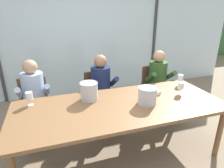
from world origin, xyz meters
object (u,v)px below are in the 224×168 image
Objects in this scene: wine_glass_center_pour at (181,86)px; chair_center at (154,85)px; chair_near_curtain at (34,102)px; wine_glass_near_bucket at (180,78)px; ice_bucket_primary at (89,91)px; person_pale_blue_shirt at (34,95)px; wine_glass_by_left_taster at (29,96)px; person_navy_polo at (102,87)px; person_olive_shirt at (159,80)px; dining_table at (121,109)px; ice_bucket_secondary at (147,95)px; chair_left_of_center at (98,93)px; tasting_bowl at (157,92)px.

chair_center is at bearing 81.07° from wine_glass_center_pour.
chair_near_curtain is at bearing 173.13° from chair_center.
wine_glass_near_bucket is 0.36m from wine_glass_center_pour.
wine_glass_center_pour is at bearing -10.06° from ice_bucket_primary.
person_pale_blue_shirt reaches higher than wine_glass_by_left_taster.
person_navy_polo and person_olive_shirt have the same top height.
dining_table is 15.23× the size of wine_glass_near_bucket.
ice_bucket_secondary is 1.39× the size of wine_glass_by_left_taster.
ice_bucket_secondary is at bearing -77.69° from chair_left_of_center.
ice_bucket_primary is at bearing -38.97° from chair_near_curtain.
ice_bucket_primary is at bearing -177.37° from wine_glass_near_bucket.
wine_glass_by_left_taster reaches higher than tasting_bowl.
person_pale_blue_shirt reaches higher than tasting_bowl.
ice_bucket_primary is at bearing 152.40° from ice_bucket_secondary.
dining_table is 2.98× the size of chair_near_curtain.
wine_glass_by_left_taster reaches higher than chair_center.
person_navy_polo is (1.05, -0.00, 0.00)m from person_pale_blue_shirt.
person_olive_shirt is 0.52m from wine_glass_near_bucket.
chair_left_of_center is 1.05m from person_pale_blue_shirt.
chair_near_curtain is at bearing 139.43° from dining_table.
person_olive_shirt is (1.09, -0.16, 0.17)m from chair_left_of_center.
dining_table is at bearing -94.34° from chair_left_of_center.
chair_near_curtain is 5.11× the size of wine_glass_near_bucket.
wine_glass_by_left_taster is 2.01m from wine_glass_center_pour.
chair_near_curtain is 1.89m from tasting_bowl.
ice_bucket_primary is at bearing 141.76° from dining_table.
tasting_bowl is at bearing 160.03° from wine_glass_center_pour.
wine_glass_near_bucket is (2.20, -0.01, 0.00)m from wine_glass_by_left_taster.
tasting_bowl is (-0.45, -0.83, 0.26)m from chair_center.
chair_center is (1.10, 0.01, 0.00)m from chair_left_of_center.
wine_glass_center_pour is (-0.14, -0.77, 0.18)m from person_olive_shirt.
wine_glass_by_left_taster is 1.00× the size of wine_glass_near_bucket.
person_olive_shirt reaches higher than dining_table.
person_navy_polo reaches higher than wine_glass_near_bucket.
person_olive_shirt is at bearing 37.81° from dining_table.
person_navy_polo is at bearing -179.16° from chair_center.
dining_table is 0.38m from ice_bucket_secondary.
ice_bucket_primary is at bearing -153.77° from person_olive_shirt.
ice_bucket_primary is 1.38× the size of wine_glass_center_pour.
chair_center is 0.74× the size of person_navy_polo.
person_navy_polo is 1.25m from wine_glass_near_bucket.
chair_near_curtain is 2.16m from person_olive_shirt.
chair_left_of_center is 1.26m from wine_glass_by_left_taster.
person_navy_polo is at bearing 133.38° from tasting_bowl.
chair_center is 5.11× the size of wine_glass_by_left_taster.
wine_glass_near_bucket is at bearing -12.56° from chair_near_curtain.
wine_glass_center_pour is at bearing -107.09° from chair_center.
person_olive_shirt is 6.94× the size of wine_glass_near_bucket.
tasting_bowl is at bearing -22.01° from chair_near_curtain.
tasting_bowl is (1.70, -0.78, 0.26)m from chair_near_curtain.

